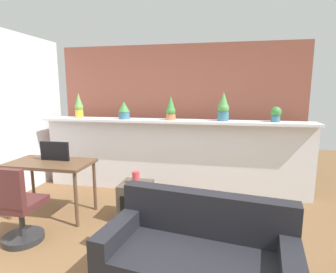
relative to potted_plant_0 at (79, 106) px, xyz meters
name	(u,v)px	position (x,y,z in m)	size (l,w,h in m)	color
ground_plane	(134,264)	(1.63, -1.97, -1.43)	(12.00, 12.00, 0.00)	brown
divider_wall	(172,157)	(1.63, 0.03, -0.83)	(4.42, 0.16, 1.18)	silver
plant_shelf	(171,121)	(1.63, -0.01, -0.22)	(4.42, 0.39, 0.04)	silver
brick_wall_behind	(178,115)	(1.63, 0.63, -0.18)	(4.42, 0.10, 2.50)	brown
potted_plant_0	(79,106)	(0.00, 0.00, 0.00)	(0.15, 0.15, 0.42)	gold
potted_plant_1	(124,110)	(0.84, -0.05, -0.05)	(0.19, 0.19, 0.29)	#386B84
potted_plant_2	(171,109)	(1.62, -0.03, -0.03)	(0.15, 0.15, 0.39)	#C66B42
potted_plant_3	(223,108)	(2.45, 0.00, 0.01)	(0.18, 0.18, 0.45)	#386B84
potted_plant_4	(276,114)	(3.22, 0.01, -0.08)	(0.16, 0.16, 0.23)	#386B84
desk	(51,168)	(0.19, -1.15, -0.76)	(1.10, 0.60, 0.75)	brown
tv_monitor	(55,151)	(0.21, -1.07, -0.55)	(0.41, 0.04, 0.26)	black
office_chair	(17,211)	(0.26, -1.88, -1.04)	(0.44, 0.45, 0.91)	#262628
side_cube_shelf	(136,201)	(1.35, -1.06, -1.18)	(0.40, 0.41, 0.50)	#4C4238
vase_on_shelf	(136,178)	(1.36, -1.07, -0.84)	(0.10, 0.10, 0.16)	#CC3D47
couch	(198,262)	(2.28, -2.22, -1.14)	(1.65, 0.98, 0.80)	black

